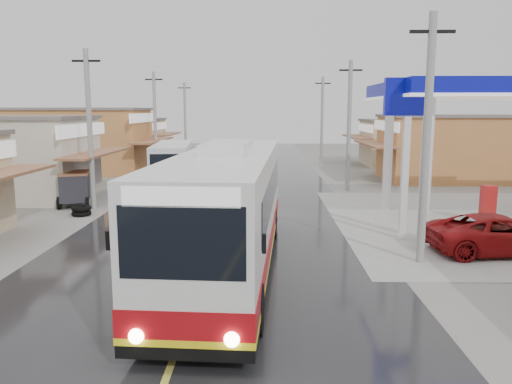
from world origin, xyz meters
TOP-DOWN VIEW (x-y plane):
  - ground at (0.00, 0.00)m, footprint 120.00×120.00m
  - road at (0.00, 15.00)m, footprint 12.00×90.00m
  - centre_line at (0.00, 15.00)m, footprint 0.15×90.00m
  - shopfronts_left at (-13.00, 18.00)m, footprint 11.00×44.00m
  - shopfronts_right at (15.00, 12.00)m, footprint 11.00×44.00m
  - utility_poles_left at (-7.00, 16.00)m, footprint 1.60×50.00m
  - utility_poles_right at (7.00, 15.00)m, footprint 1.60×36.00m
  - coach_bus at (0.71, -0.92)m, footprint 3.57×13.06m
  - second_bus at (-4.28, 16.75)m, footprint 3.13×8.68m
  - jeepney at (10.11, 1.15)m, footprint 5.17×2.71m
  - cyclist at (-3.76, 9.98)m, footprint 1.27×2.06m
  - tricycle_near at (-8.19, 9.61)m, footprint 2.15×2.52m
  - tricycle_far at (-9.30, 10.35)m, footprint 1.58×2.15m
  - tyre_stack at (-6.98, 7.21)m, footprint 0.93×0.93m

SIDE VIEW (x-z plane):
  - ground at x=0.00m, z-range 0.00..0.00m
  - shopfronts_left at x=-13.00m, z-range -2.60..2.60m
  - shopfronts_right at x=15.00m, z-range -2.40..2.40m
  - utility_poles_left at x=-7.00m, z-range -4.00..4.00m
  - utility_poles_right at x=7.00m, z-range -4.00..4.00m
  - road at x=0.00m, z-range 0.00..0.02m
  - centre_line at x=0.00m, z-range 0.02..0.03m
  - tyre_stack at x=-6.98m, z-range 0.00..0.48m
  - cyclist at x=-3.76m, z-range -0.36..1.74m
  - jeepney at x=10.11m, z-range 0.00..1.39m
  - tricycle_far at x=-9.30m, z-range 0.11..1.62m
  - tricycle_near at x=-8.19m, z-range 0.13..1.95m
  - second_bus at x=-4.28m, z-range 0.11..2.93m
  - coach_bus at x=0.71m, z-range -0.07..3.96m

